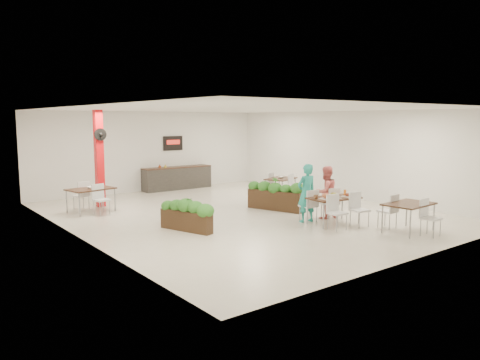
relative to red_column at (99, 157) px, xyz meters
name	(u,v)px	position (x,y,z in m)	size (l,w,h in m)	color
ground	(241,213)	(3.00, -3.79, -1.64)	(12.00, 12.00, 0.00)	beige
room_shell	(241,149)	(3.00, -3.79, 0.36)	(10.10, 12.10, 3.22)	white
red_column	(99,157)	(0.00, 0.00, 0.00)	(0.40, 0.41, 3.20)	red
service_counter	(177,177)	(4.00, 1.86, -1.15)	(3.00, 0.64, 2.20)	#282624
main_table	(333,201)	(4.10, -6.53, -1.01)	(1.49, 1.76, 0.92)	black
diner_man	(307,193)	(3.71, -5.88, -0.82)	(0.60, 0.40, 1.65)	teal
diner_woman	(326,192)	(4.51, -5.88, -0.87)	(0.75, 0.58, 1.54)	#EF6D6A
planter_left	(186,213)	(0.46, -4.73, -1.16)	(0.79, 1.62, 0.87)	black
planter_right	(275,195)	(4.18, -4.04, -1.14)	(0.88, 1.93, 1.04)	black
side_table_a	(91,192)	(-0.60, -0.75, -1.00)	(1.48, 1.67, 0.92)	black
side_table_b	(281,181)	(5.87, -2.46, -1.01)	(1.40, 1.66, 0.92)	black
side_table_c	(409,208)	(4.95, -8.32, -1.01)	(1.39, 1.65, 0.92)	black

